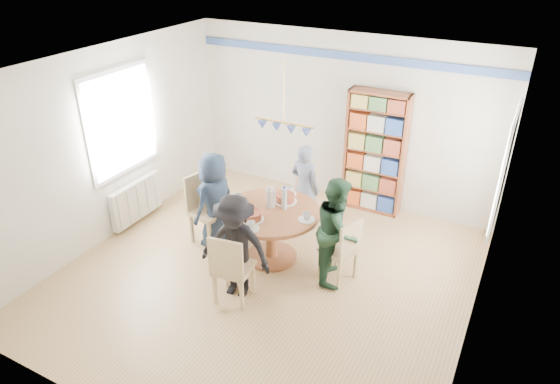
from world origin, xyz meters
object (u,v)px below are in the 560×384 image
Objects in this scene: radiator at (137,201)px; chair_far at (302,195)px; person_far at (305,187)px; chair_left at (204,205)px; dining_table at (271,223)px; person_near at (235,247)px; person_left at (215,201)px; bookshelf at (375,154)px; chair_right at (344,248)px; person_right at (337,230)px; chair_near at (230,267)px.

radiator is 2.53m from chair_far.
chair_left is at bearing 52.06° from person_far.
person_near is (-0.02, -0.85, 0.12)m from dining_table.
person_near reaches higher than person_far.
bookshelf is (1.61, 2.00, 0.25)m from person_left.
radiator is 0.77× the size of dining_table.
chair_left is at bearing -179.15° from chair_right.
radiator is 1.26m from chair_left.
person_right is 1.95m from bookshelf.
chair_near is 1.99m from person_far.
person_far is at bearing 26.65° from person_right.
radiator is 2.30m from dining_table.
chair_left is at bearing 2.60° from radiator.
bookshelf is (-0.28, 1.95, 0.46)m from chair_right.
person_far is at bearing 136.05° from chair_right.
person_left reaches higher than person_far.
dining_table is at bearing -111.15° from bookshelf.
dining_table is 0.96× the size of person_near.
dining_table is at bearing 179.77° from chair_right.
chair_near is 3.10m from bookshelf.
person_left is at bearing 75.32° from person_right.
chair_far is 0.60× the size of person_left.
chair_right is 1.06× the size of chair_far.
person_left reaches higher than chair_far.
person_far is at bearing 145.77° from person_left.
person_left is (0.20, -0.01, 0.13)m from chair_left.
person_left is at bearing 128.98° from person_near.
chair_left is at bearing -178.09° from dining_table.
chair_left is 1.98m from person_right.
person_near is (-0.94, -0.87, -0.03)m from person_right.
chair_near is 0.73× the size of person_far.
chair_left is 0.76× the size of person_near.
chair_right reaches higher than dining_table.
chair_near is at bearing -22.26° from radiator.
dining_table is at bearing 81.50° from person_near.
chair_far is 0.88× the size of chair_near.
person_left is at bearing -176.73° from dining_table.
chair_near is at bearing -103.75° from bookshelf.
chair_near is at bearing -88.73° from dining_table.
dining_table is 0.96m from person_far.
chair_right is 0.24m from person_right.
person_right is at bearing 167.32° from chair_right.
bookshelf reaches higher than chair_far.
person_left is 1.78m from person_right.
dining_table is 1.46× the size of chair_right.
person_near is at bearing 54.00° from person_left.
person_near reaches higher than chair_left.
chair_near is at bearing -84.80° from person_near.
bookshelf is (0.77, 2.80, 0.27)m from person_near.
radiator is 3.33m from chair_right.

